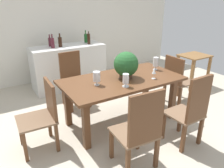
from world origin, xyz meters
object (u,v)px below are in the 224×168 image
(wine_bottle_clear, at_px, (86,38))
(wine_bottle_tall, at_px, (50,42))
(flower_centerpiece, at_px, (126,65))
(crystal_vase_center_near, at_px, (97,77))
(wine_bottle_green, at_px, (53,43))
(side_table, at_px, (194,63))
(chair_near_left, at_px, (140,128))
(wine_bottle_dark, at_px, (60,42))
(chair_foot_end, at_px, (177,78))
(crystal_vase_right, at_px, (126,79))
(wine_glass, at_px, (154,72))
(chair_head_end, at_px, (44,113))
(dining_table, at_px, (122,85))
(chair_near_right, at_px, (191,109))
(kitchen_counter, at_px, (69,67))
(wine_bottle_amber, at_px, (89,39))
(chair_far_left, at_px, (73,77))
(crystal_vase_left, at_px, (156,62))

(wine_bottle_clear, relative_size, wine_bottle_tall, 1.11)
(flower_centerpiece, xyz_separation_m, crystal_vase_center_near, (-0.52, -0.03, -0.09))
(wine_bottle_green, xyz_separation_m, side_table, (2.75, -1.34, -0.51))
(chair_near_left, height_order, wine_bottle_clear, wine_bottle_clear)
(wine_bottle_dark, bearing_deg, chair_foot_end, -49.52)
(crystal_vase_right, height_order, wine_glass, crystal_vase_right)
(chair_head_end, bearing_deg, chair_foot_end, 92.21)
(dining_table, distance_m, chair_near_right, 1.09)
(chair_near_right, distance_m, chair_near_left, 0.85)
(wine_glass, xyz_separation_m, wine_bottle_tall, (-0.92, 2.24, 0.18))
(chair_head_end, bearing_deg, side_table, 99.83)
(kitchen_counter, xyz_separation_m, wine_bottle_clear, (0.49, 0.12, 0.57))
(crystal_vase_right, xyz_separation_m, wine_glass, (0.55, 0.04, 0.00))
(kitchen_counter, height_order, wine_bottle_clear, wine_bottle_clear)
(dining_table, bearing_deg, chair_foot_end, 0.06)
(crystal_vase_right, xyz_separation_m, wine_bottle_amber, (0.42, 2.05, 0.20))
(crystal_vase_center_near, distance_m, wine_bottle_green, 1.85)
(flower_centerpiece, distance_m, wine_glass, 0.44)
(chair_foot_end, distance_m, wine_bottle_clear, 2.24)
(chair_far_left, xyz_separation_m, wine_bottle_dark, (0.09, 0.83, 0.51))
(chair_near_left, distance_m, chair_foot_end, 1.94)
(chair_foot_end, xyz_separation_m, wine_bottle_dark, (-1.57, 1.83, 0.53))
(crystal_vase_center_near, xyz_separation_m, wine_glass, (0.87, -0.22, -0.01))
(flower_centerpiece, relative_size, wine_bottle_green, 1.46)
(kitchen_counter, relative_size, wine_bottle_tall, 6.33)
(chair_far_left, bearing_deg, chair_foot_end, -32.64)
(chair_near_right, distance_m, kitchen_counter, 2.93)
(wine_glass, relative_size, wine_bottle_green, 0.56)
(chair_head_end, distance_m, crystal_vase_right, 1.19)
(crystal_vase_left, bearing_deg, wine_bottle_tall, 122.68)
(chair_head_end, height_order, crystal_vase_left, crystal_vase_left)
(crystal_vase_right, distance_m, wine_bottle_clear, 2.32)
(flower_centerpiece, xyz_separation_m, wine_bottle_clear, (0.25, 1.98, 0.08))
(wine_bottle_dark, bearing_deg, kitchen_counter, 9.13)
(wine_bottle_amber, distance_m, side_table, 2.40)
(wine_bottle_dark, height_order, wine_bottle_tall, wine_bottle_dark)
(chair_near_left, distance_m, wine_bottle_green, 2.86)
(chair_near_right, height_order, chair_near_left, same)
(side_table, bearing_deg, chair_near_left, -151.03)
(dining_table, distance_m, flower_centerpiece, 0.33)
(chair_near_left, bearing_deg, side_table, -147.26)
(crystal_vase_left, xyz_separation_m, wine_bottle_amber, (-0.44, 1.69, 0.18))
(chair_near_right, xyz_separation_m, wine_bottle_green, (-0.92, 2.81, 0.49))
(chair_near_left, relative_size, chair_foot_end, 1.12)
(crystal_vase_center_near, relative_size, wine_bottle_amber, 0.71)
(chair_head_end, relative_size, flower_centerpiece, 2.25)
(wine_bottle_clear, bearing_deg, crystal_vase_left, -77.74)
(flower_centerpiece, height_order, wine_bottle_amber, wine_bottle_amber)
(chair_near_right, distance_m, side_table, 2.34)
(crystal_vase_right, bearing_deg, flower_centerpiece, 54.98)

